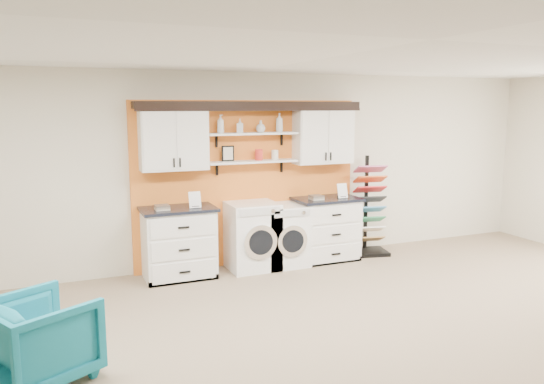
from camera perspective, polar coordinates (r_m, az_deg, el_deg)
name	(u,v)px	position (r m, az deg, el deg)	size (l,w,h in m)	color
ceiling	(431,40)	(4.24, 16.75, 15.42)	(10.00, 10.00, 0.00)	white
wall_back	(248,169)	(7.80, -2.63, 2.47)	(10.00, 10.00, 0.00)	beige
accent_panel	(249,183)	(7.79, -2.53, 0.99)	(3.40, 0.07, 2.40)	orange
upper_cabinet_left	(173,139)	(7.25, -10.56, 5.63)	(0.90, 0.35, 0.84)	white
upper_cabinet_right	(323,135)	(8.03, 5.49, 6.07)	(0.90, 0.35, 0.84)	white
shelf_lower	(252,162)	(7.60, -2.12, 3.29)	(1.32, 0.28, 0.03)	white
shelf_upper	(252,134)	(7.57, -2.14, 6.30)	(1.32, 0.28, 0.03)	white
crown_molding	(252,105)	(7.57, -2.19, 9.31)	(3.30, 0.41, 0.13)	black
picture_frame	(228,153)	(7.52, -4.76, 4.15)	(0.18, 0.02, 0.22)	black
canister_red	(259,155)	(7.63, -1.42, 4.03)	(0.11, 0.11, 0.16)	red
canister_cream	(275,155)	(7.72, 0.31, 4.02)	(0.10, 0.10, 0.14)	silver
base_cabinet_left	(179,243)	(7.32, -9.99, -5.40)	(0.99, 0.66, 0.97)	white
base_cabinet_right	(326,229)	(8.10, 5.85, -3.95)	(0.98, 0.66, 0.95)	white
washer	(252,236)	(7.61, -2.14, -4.73)	(0.69, 0.71, 0.96)	white
dryer	(283,235)	(7.79, 1.19, -4.63)	(0.64, 0.71, 0.90)	white
sample_rack	(369,222)	(8.51, 10.35, -3.23)	(0.65, 0.58, 1.55)	black
armchair	(40,339)	(5.04, -23.69, -14.28)	(0.79, 0.81, 0.74)	#0E6E86
soap_bottle_a	(221,124)	(7.41, -5.56, 7.30)	(0.10, 0.10, 0.25)	silver
soap_bottle_b	(240,126)	(7.50, -3.47, 7.13)	(0.09, 0.09, 0.20)	silver
soap_bottle_c	(261,126)	(7.61, -1.24, 7.07)	(0.13, 0.13, 0.17)	silver
soap_bottle_d	(279,123)	(7.72, 0.80, 7.48)	(0.10, 0.11, 0.27)	silver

